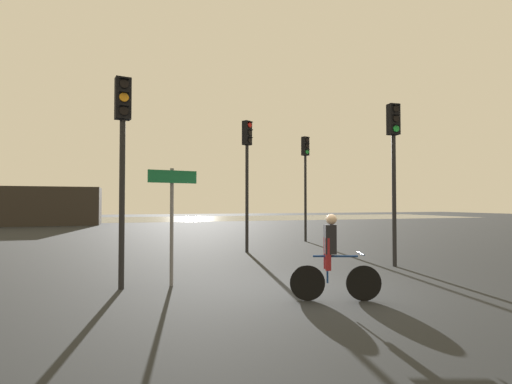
% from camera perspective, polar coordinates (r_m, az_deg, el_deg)
% --- Properties ---
extents(ground_plane, '(120.00, 120.00, 0.00)m').
position_cam_1_polar(ground_plane, '(8.77, 7.37, -13.60)').
color(ground_plane, black).
extents(water_strip, '(80.00, 16.00, 0.01)m').
position_cam_1_polar(water_strip, '(47.23, -13.79, -3.77)').
color(water_strip, slate).
rests_on(water_strip, ground).
extents(distant_building, '(12.22, 4.00, 3.16)m').
position_cam_1_polar(distant_building, '(37.92, -30.61, -1.75)').
color(distant_building, '#2D2823').
rests_on(distant_building, ground).
extents(traffic_light_near_left, '(0.36, 0.37, 4.52)m').
position_cam_1_polar(traffic_light_near_left, '(9.08, -18.53, 6.81)').
color(traffic_light_near_left, black).
rests_on(traffic_light_near_left, ground).
extents(traffic_light_center, '(0.40, 0.42, 4.90)m').
position_cam_1_polar(traffic_light_center, '(14.94, -1.28, 4.37)').
color(traffic_light_center, black).
rests_on(traffic_light_center, ground).
extents(traffic_light_far_right, '(0.38, 0.40, 5.01)m').
position_cam_1_polar(traffic_light_far_right, '(19.30, 7.07, 3.24)').
color(traffic_light_far_right, black).
rests_on(traffic_light_far_right, ground).
extents(traffic_light_near_right, '(0.33, 0.35, 4.71)m').
position_cam_1_polar(traffic_light_near_right, '(12.31, 19.08, 5.19)').
color(traffic_light_near_right, black).
rests_on(traffic_light_near_right, ground).
extents(direction_sign_post, '(1.09, 0.23, 2.60)m').
position_cam_1_polar(direction_sign_post, '(9.03, -11.90, -2.38)').
color(direction_sign_post, slate).
rests_on(direction_sign_post, ground).
extents(cyclist, '(1.63, 0.68, 1.62)m').
position_cam_1_polar(cyclist, '(7.70, 10.80, -9.07)').
color(cyclist, black).
rests_on(cyclist, ground).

